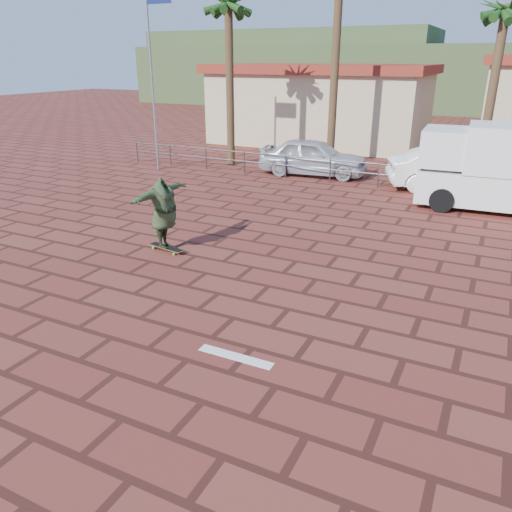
{
  "coord_description": "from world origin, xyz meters",
  "views": [
    {
      "loc": [
        4.29,
        -7.69,
        4.84
      ],
      "look_at": [
        -0.19,
        1.41,
        0.8
      ],
      "focal_mm": 35.0,
      "sensor_mm": 36.0,
      "label": 1
    }
  ],
  "objects": [
    {
      "name": "paint_stripe",
      "position": [
        0.7,
        -1.2,
        0.0
      ],
      "size": [
        1.4,
        0.22,
        0.01
      ],
      "primitive_type": "cube",
      "color": "white",
      "rests_on": "ground"
    },
    {
      "name": "palm_far_left",
      "position": [
        -7.5,
        13.5,
        6.83
      ],
      "size": [
        2.4,
        2.4,
        8.25
      ],
      "color": "brown",
      "rests_on": "ground"
    },
    {
      "name": "flagpole",
      "position": [
        -9.87,
        11.0,
        4.64
      ],
      "size": [
        1.3,
        0.1,
        8.0
      ],
      "color": "gray",
      "rests_on": "ground"
    },
    {
      "name": "hill_front",
      "position": [
        0.0,
        50.0,
        3.0
      ],
      "size": [
        70.0,
        18.0,
        6.0
      ],
      "primitive_type": "cube",
      "color": "#384C28",
      "rests_on": "ground"
    },
    {
      "name": "longboard",
      "position": [
        -3.42,
        2.49,
        0.09
      ],
      "size": [
        1.17,
        0.45,
        0.11
      ],
      "rotation": [
        0.0,
        0.0,
        -0.18
      ],
      "color": "olive",
      "rests_on": "ground"
    },
    {
      "name": "skateboarder",
      "position": [
        -3.42,
        2.49,
        1.06
      ],
      "size": [
        0.66,
        2.34,
        1.9
      ],
      "primitive_type": "imported",
      "rotation": [
        0.0,
        0.0,
        1.58
      ],
      "color": "#2E3E21",
      "rests_on": "longboard"
    },
    {
      "name": "guardrail",
      "position": [
        0.0,
        12.0,
        0.68
      ],
      "size": [
        24.06,
        0.06,
        1.0
      ],
      "color": "#47494F",
      "rests_on": "ground"
    },
    {
      "name": "palm_center",
      "position": [
        3.5,
        15.5,
        6.36
      ],
      "size": [
        2.4,
        2.4,
        7.75
      ],
      "color": "brown",
      "rests_on": "ground"
    },
    {
      "name": "building_west",
      "position": [
        -6.0,
        22.0,
        2.28
      ],
      "size": [
        12.6,
        7.6,
        4.5
      ],
      "color": "beige",
      "rests_on": "ground"
    },
    {
      "name": "campervan",
      "position": [
        4.5,
        10.75,
        1.48
      ],
      "size": [
        5.54,
        2.61,
        2.82
      ],
      "rotation": [
        0.0,
        0.0,
        0.05
      ],
      "color": "white",
      "rests_on": "ground"
    },
    {
      "name": "car_white",
      "position": [
        2.59,
        13.0,
        0.79
      ],
      "size": [
        5.1,
        3.3,
        1.59
      ],
      "primitive_type": "imported",
      "rotation": [
        0.0,
        0.0,
        1.94
      ],
      "color": "white",
      "rests_on": "ground"
    },
    {
      "name": "hill_back",
      "position": [
        -22.0,
        56.0,
        4.0
      ],
      "size": [
        35.0,
        14.0,
        8.0
      ],
      "primitive_type": "cube",
      "color": "#384C28",
      "rests_on": "ground"
    },
    {
      "name": "ground",
      "position": [
        0.0,
        0.0,
        0.0
      ],
      "size": [
        120.0,
        120.0,
        0.0
      ],
      "primitive_type": "plane",
      "color": "brown",
      "rests_on": "ground"
    },
    {
      "name": "car_silver",
      "position": [
        -3.15,
        13.07,
        0.8
      ],
      "size": [
        4.87,
        2.38,
        1.6
      ],
      "primitive_type": "imported",
      "rotation": [
        0.0,
        0.0,
        1.68
      ],
      "color": "#BABCC2",
      "rests_on": "ground"
    }
  ]
}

